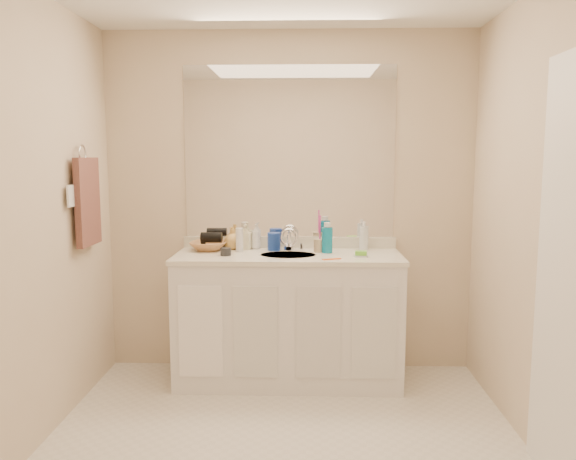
% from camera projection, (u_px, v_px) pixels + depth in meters
% --- Properties ---
extents(floor, '(2.60, 2.60, 0.00)m').
position_uv_depth(floor, '(282.00, 458.00, 2.87)').
color(floor, silver).
rests_on(floor, ground).
extents(wall_back, '(2.60, 0.02, 2.40)m').
position_uv_depth(wall_back, '(289.00, 203.00, 4.00)').
color(wall_back, beige).
rests_on(wall_back, floor).
extents(wall_front, '(2.60, 0.02, 2.40)m').
position_uv_depth(wall_front, '(261.00, 288.00, 1.42)').
color(wall_front, beige).
rests_on(wall_front, floor).
extents(wall_left, '(0.02, 2.60, 2.40)m').
position_uv_depth(wall_left, '(17.00, 225.00, 2.75)').
color(wall_left, beige).
rests_on(wall_left, floor).
extents(wall_right, '(0.02, 2.60, 2.40)m').
position_uv_depth(wall_right, '(554.00, 227.00, 2.67)').
color(wall_right, beige).
rests_on(wall_right, floor).
extents(vanity_cabinet, '(1.50, 0.55, 0.85)m').
position_uv_depth(vanity_cabinet, '(288.00, 320.00, 3.83)').
color(vanity_cabinet, white).
rests_on(vanity_cabinet, floor).
extents(countertop, '(1.52, 0.57, 0.03)m').
position_uv_depth(countertop, '(288.00, 256.00, 3.77)').
color(countertop, white).
rests_on(countertop, vanity_cabinet).
extents(backsplash, '(1.52, 0.03, 0.08)m').
position_uv_depth(backsplash, '(289.00, 242.00, 4.02)').
color(backsplash, silver).
rests_on(backsplash, countertop).
extents(sink_basin, '(0.37, 0.37, 0.02)m').
position_uv_depth(sink_basin, '(288.00, 256.00, 3.75)').
color(sink_basin, beige).
rests_on(sink_basin, countertop).
extents(faucet, '(0.02, 0.02, 0.11)m').
position_uv_depth(faucet, '(289.00, 242.00, 3.92)').
color(faucet, silver).
rests_on(faucet, countertop).
extents(mirror, '(1.48, 0.01, 1.20)m').
position_uv_depth(mirror, '(289.00, 152.00, 3.95)').
color(mirror, white).
rests_on(mirror, wall_back).
extents(blue_mug, '(0.12, 0.12, 0.12)m').
position_uv_depth(blue_mug, '(274.00, 241.00, 3.91)').
color(blue_mug, '#1739A4').
rests_on(blue_mug, countertop).
extents(tan_cup, '(0.07, 0.07, 0.09)m').
position_uv_depth(tan_cup, '(318.00, 246.00, 3.84)').
color(tan_cup, tan).
rests_on(tan_cup, countertop).
extents(toothbrush, '(0.01, 0.04, 0.21)m').
position_uv_depth(toothbrush, '(320.00, 230.00, 3.83)').
color(toothbrush, '#E53CA4').
rests_on(toothbrush, tan_cup).
extents(mouthwash_bottle, '(0.09, 0.09, 0.17)m').
position_uv_depth(mouthwash_bottle, '(327.00, 240.00, 3.81)').
color(mouthwash_bottle, '#0D79A3').
rests_on(mouthwash_bottle, countertop).
extents(clear_pump_bottle, '(0.08, 0.08, 0.17)m').
position_uv_depth(clear_pump_bottle, '(364.00, 238.00, 3.93)').
color(clear_pump_bottle, silver).
rests_on(clear_pump_bottle, countertop).
extents(soap_dish, '(0.09, 0.07, 0.01)m').
position_uv_depth(soap_dish, '(361.00, 256.00, 3.67)').
color(soap_dish, silver).
rests_on(soap_dish, countertop).
extents(green_soap, '(0.08, 0.06, 0.03)m').
position_uv_depth(green_soap, '(361.00, 253.00, 3.67)').
color(green_soap, '#68C931').
rests_on(green_soap, soap_dish).
extents(orange_comb, '(0.13, 0.07, 0.01)m').
position_uv_depth(orange_comb, '(332.00, 259.00, 3.57)').
color(orange_comb, '#EA5B18').
rests_on(orange_comb, countertop).
extents(dark_jar, '(0.09, 0.09, 0.05)m').
position_uv_depth(dark_jar, '(226.00, 252.00, 3.71)').
color(dark_jar, black).
rests_on(dark_jar, countertop).
extents(extra_white_bottle, '(0.05, 0.05, 0.16)m').
position_uv_depth(extra_white_bottle, '(239.00, 240.00, 3.86)').
color(extra_white_bottle, silver).
rests_on(extra_white_bottle, countertop).
extents(soap_bottle_white, '(0.09, 0.09, 0.17)m').
position_uv_depth(soap_bottle_white, '(256.00, 237.00, 3.98)').
color(soap_bottle_white, silver).
rests_on(soap_bottle_white, countertop).
extents(soap_bottle_cream, '(0.10, 0.10, 0.18)m').
position_uv_depth(soap_bottle_cream, '(245.00, 237.00, 3.96)').
color(soap_bottle_cream, beige).
rests_on(soap_bottle_cream, countertop).
extents(soap_bottle_yellow, '(0.16, 0.16, 0.16)m').
position_uv_depth(soap_bottle_yellow, '(232.00, 238.00, 3.96)').
color(soap_bottle_yellow, tan).
rests_on(soap_bottle_yellow, countertop).
extents(wicker_basket, '(0.29, 0.29, 0.06)m').
position_uv_depth(wicker_basket, '(209.00, 246.00, 3.92)').
color(wicker_basket, '#AA7244').
rests_on(wicker_basket, countertop).
extents(hair_dryer, '(0.15, 0.08, 0.07)m').
position_uv_depth(hair_dryer, '(211.00, 237.00, 3.91)').
color(hair_dryer, black).
rests_on(hair_dryer, wicker_basket).
extents(towel_ring, '(0.01, 0.11, 0.11)m').
position_uv_depth(towel_ring, '(82.00, 153.00, 3.47)').
color(towel_ring, silver).
rests_on(towel_ring, wall_left).
extents(hand_towel, '(0.04, 0.32, 0.55)m').
position_uv_depth(hand_towel, '(88.00, 202.00, 3.51)').
color(hand_towel, '#472A26').
rests_on(hand_towel, towel_ring).
extents(switch_plate, '(0.01, 0.08, 0.13)m').
position_uv_depth(switch_plate, '(71.00, 196.00, 3.31)').
color(switch_plate, white).
rests_on(switch_plate, wall_left).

